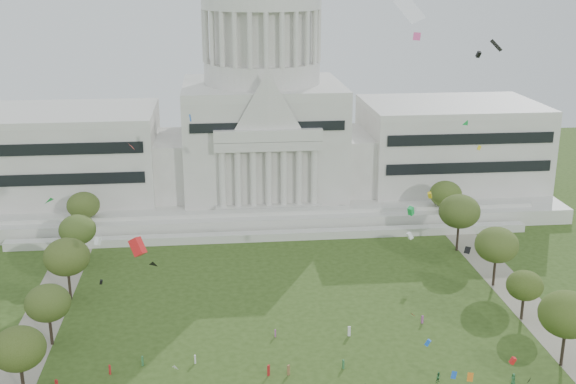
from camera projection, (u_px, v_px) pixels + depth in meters
capitol at (263, 126)px, 203.78m from camera, size 160.00×64.50×91.30m
path_left at (25, 356)px, 126.33m from camera, size 8.00×160.00×0.04m
path_right at (549, 329)px, 135.86m from camera, size 8.00×160.00×0.04m
row_tree_l_2 at (19, 349)px, 112.04m from camera, size 8.42×8.42×11.97m
row_tree_r_2 at (567, 314)px, 120.67m from camera, size 9.55×9.55×13.58m
row_tree_l_3 at (48, 303)px, 127.99m from camera, size 8.12×8.12×11.55m
row_tree_r_3 at (525, 286)px, 137.65m from camera, size 7.01×7.01×9.98m
row_tree_l_4 at (67, 257)px, 145.20m from camera, size 9.29×9.29×13.21m
row_tree_r_4 at (497, 245)px, 151.79m from camera, size 9.19×9.19×13.06m
row_tree_l_5 at (77, 230)px, 163.02m from camera, size 8.33×8.33×11.85m
row_tree_r_5 at (459, 211)px, 170.60m from camera, size 9.82×9.82×13.96m
row_tree_l_6 at (83, 205)px, 180.11m from camera, size 8.19×8.19×11.64m
row_tree_r_6 at (446, 194)px, 188.29m from camera, size 8.42×8.42×11.97m
person_0 at (513, 379)px, 117.72m from camera, size 0.93×1.11×1.93m
person_2 at (439, 377)px, 118.32m from camera, size 1.02×0.86×1.80m
kite_swarm at (316, 217)px, 100.10m from camera, size 87.16×109.45×65.29m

